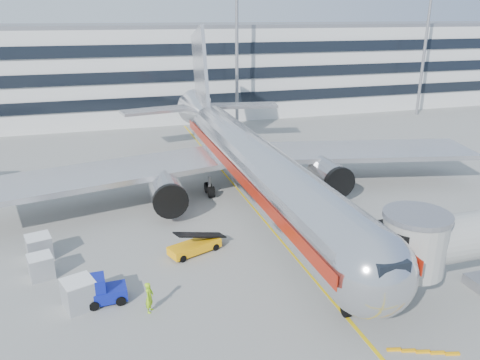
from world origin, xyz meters
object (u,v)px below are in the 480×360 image
object	(u,v)px
main_jet	(247,158)
belt_loader	(195,246)
cargo_container_left	(41,266)
cargo_container_front	(79,294)
cargo_container_right	(39,247)
baggage_tug	(103,291)
ramp_worker	(149,297)

from	to	relation	value
main_jet	belt_loader	xyz separation A→B (m)	(-7.12, -9.22, -3.66)
cargo_container_left	cargo_container_front	distance (m)	5.17
main_jet	cargo_container_right	distance (m)	19.79
belt_loader	cargo_container_left	xyz separation A→B (m)	(-10.85, -0.38, 0.25)
belt_loader	baggage_tug	size ratio (longest dim) A/B	1.68
baggage_tug	belt_loader	bearing A→B (deg)	34.80
belt_loader	cargo_container_left	size ratio (longest dim) A/B	2.28
cargo_container_right	cargo_container_front	distance (m)	7.95
baggage_tug	cargo_container_left	xyz separation A→B (m)	(-4.02, 4.37, 0.01)
baggage_tug	cargo_container_front	bearing A→B (deg)	-176.02
cargo_container_front	belt_loader	bearing A→B (deg)	30.41
belt_loader	cargo_container_front	size ratio (longest dim) A/B	1.91
belt_loader	baggage_tug	bearing A→B (deg)	-145.20
belt_loader	cargo_container_front	world-z (taller)	belt_loader
main_jet	ramp_worker	bearing A→B (deg)	-125.49
belt_loader	cargo_container_front	distance (m)	9.57
main_jet	cargo_container_front	xyz separation A→B (m)	(-15.36, -14.06, -3.28)
cargo_container_front	baggage_tug	bearing A→B (deg)	3.98
baggage_tug	cargo_container_right	world-z (taller)	baggage_tug
belt_loader	ramp_worker	world-z (taller)	belt_loader
main_jet	ramp_worker	size ratio (longest dim) A/B	25.47
cargo_container_front	ramp_worker	bearing A→B (deg)	-22.81
belt_loader	cargo_container_right	bearing A→B (deg)	167.27
main_jet	cargo_container_front	world-z (taller)	main_jet
belt_loader	ramp_worker	distance (m)	7.78
ramp_worker	cargo_container_left	bearing A→B (deg)	74.41
main_jet	cargo_container_left	xyz separation A→B (m)	(-17.96, -9.59, -3.40)
cargo_container_right	ramp_worker	xyz separation A→B (m)	(7.07, -9.10, 0.09)
main_jet	cargo_container_left	world-z (taller)	main_jet
baggage_tug	cargo_container_left	world-z (taller)	baggage_tug
baggage_tug	ramp_worker	distance (m)	3.25
cargo_container_right	belt_loader	bearing A→B (deg)	-12.73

